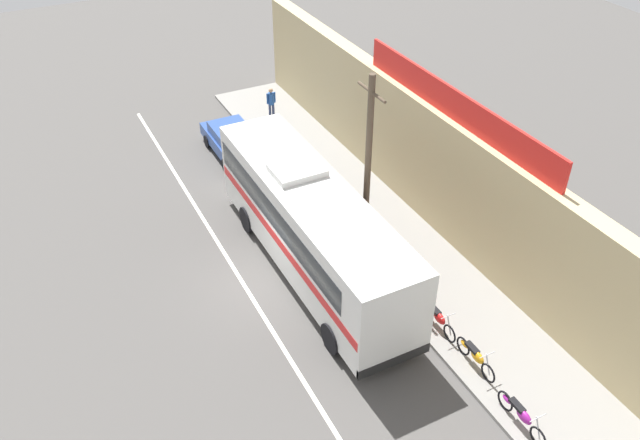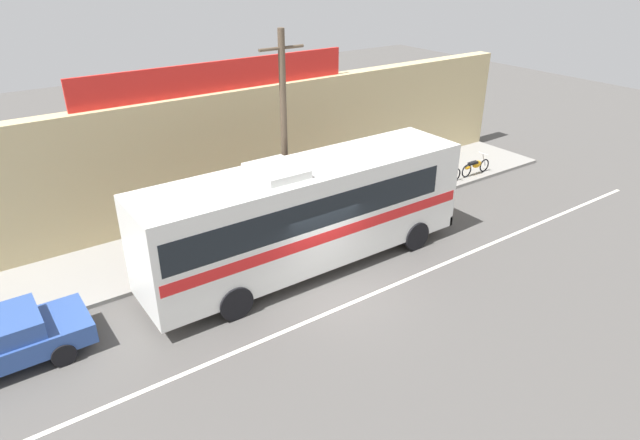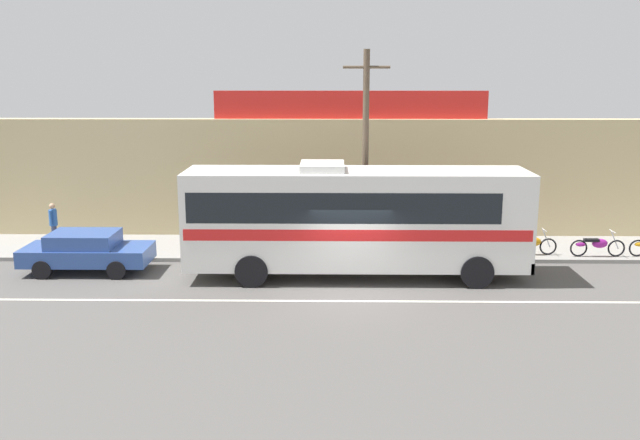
# 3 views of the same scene
# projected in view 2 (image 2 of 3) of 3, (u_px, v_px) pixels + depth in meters

# --- Properties ---
(ground_plane) EXTENTS (70.00, 70.00, 0.00)m
(ground_plane) POSITION_uv_depth(u_px,v_px,m) (334.00, 291.00, 17.09)
(ground_plane) COLOR #4F4C49
(sidewalk_slab) EXTENTS (30.00, 3.60, 0.14)m
(sidewalk_slab) POSITION_uv_depth(u_px,v_px,m) (253.00, 227.00, 20.87)
(sidewalk_slab) COLOR gray
(sidewalk_slab) RESTS_ON ground_plane
(storefront_facade) EXTENTS (30.00, 0.70, 4.80)m
(storefront_facade) POSITION_uv_depth(u_px,v_px,m) (223.00, 153.00, 21.41)
(storefront_facade) COLOR tan
(storefront_facade) RESTS_ON ground_plane
(storefront_billboard) EXTENTS (10.80, 0.12, 1.10)m
(storefront_billboard) POSITION_uv_depth(u_px,v_px,m) (220.00, 76.00, 20.18)
(storefront_billboard) COLOR red
(storefront_billboard) RESTS_ON storefront_facade
(road_center_stripe) EXTENTS (30.00, 0.14, 0.01)m
(road_center_stripe) POSITION_uv_depth(u_px,v_px,m) (350.00, 304.00, 16.51)
(road_center_stripe) COLOR silver
(road_center_stripe) RESTS_ON ground_plane
(intercity_bus) EXTENTS (11.05, 2.65, 3.78)m
(intercity_bus) POSITION_uv_depth(u_px,v_px,m) (306.00, 211.00, 17.51)
(intercity_bus) COLOR silver
(intercity_bus) RESTS_ON ground_plane
(utility_pole) EXTENTS (1.60, 0.22, 7.25)m
(utility_pole) POSITION_uv_depth(u_px,v_px,m) (284.00, 138.00, 18.34)
(utility_pole) COLOR brown
(utility_pole) RESTS_ON sidewalk_slab
(motorcycle_red) EXTENTS (1.90, 0.56, 0.94)m
(motorcycle_red) POSITION_uv_depth(u_px,v_px,m) (370.00, 197.00, 22.21)
(motorcycle_red) COLOR black
(motorcycle_red) RESTS_ON sidewalk_slab
(motorcycle_blue) EXTENTS (1.96, 0.56, 0.94)m
(motorcycle_blue) POSITION_uv_depth(u_px,v_px,m) (445.00, 176.00, 24.25)
(motorcycle_blue) COLOR black
(motorcycle_blue) RESTS_ON sidewalk_slab
(motorcycle_green) EXTENTS (1.84, 0.56, 0.94)m
(motorcycle_green) POSITION_uv_depth(u_px,v_px,m) (475.00, 166.00, 25.35)
(motorcycle_green) COLOR black
(motorcycle_green) RESTS_ON sidewalk_slab
(motorcycle_purple) EXTENTS (1.83, 0.56, 0.94)m
(motorcycle_purple) POSITION_uv_depth(u_px,v_px,m) (403.00, 186.00, 23.22)
(motorcycle_purple) COLOR black
(motorcycle_purple) RESTS_ON sidewalk_slab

